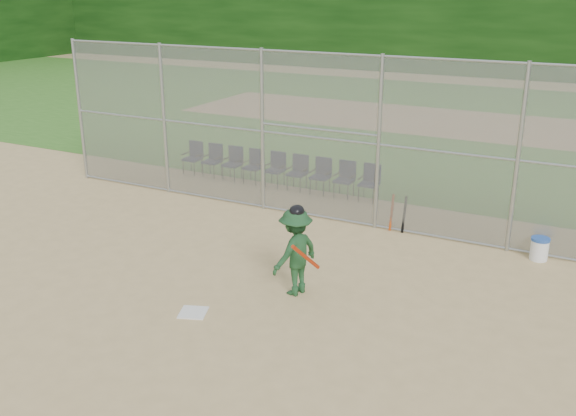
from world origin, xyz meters
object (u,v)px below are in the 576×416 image
at_px(batter_at_plate, 295,251).
at_px(chair_0, 192,158).
at_px(home_plate, 193,312).
at_px(water_cooler, 539,249).

bearing_deg(batter_at_plate, chair_0, 138.12).
distance_m(home_plate, batter_at_plate, 2.12).
height_order(batter_at_plate, chair_0, batter_at_plate).
bearing_deg(batter_at_plate, home_plate, -128.88).
bearing_deg(batter_at_plate, water_cooler, 44.06).
relative_size(home_plate, chair_0, 0.48).
bearing_deg(water_cooler, home_plate, -134.04).
height_order(batter_at_plate, water_cooler, batter_at_plate).
xyz_separation_m(water_cooler, chair_0, (-10.13, 2.01, 0.24)).
relative_size(batter_at_plate, water_cooler, 3.58).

